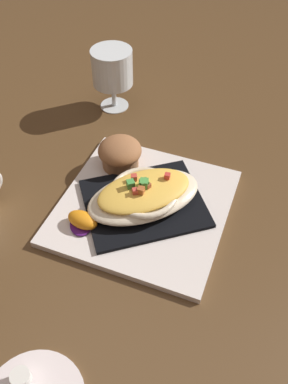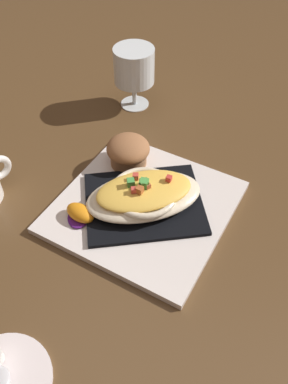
% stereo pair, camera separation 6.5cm
% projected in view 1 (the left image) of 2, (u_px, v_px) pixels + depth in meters
% --- Properties ---
extents(ground_plane, '(2.60, 2.60, 0.00)m').
position_uv_depth(ground_plane, '(144.00, 209.00, 0.69)').
color(ground_plane, brown).
extents(square_plate, '(0.28, 0.28, 0.01)m').
position_uv_depth(square_plate, '(144.00, 207.00, 0.68)').
color(square_plate, white).
rests_on(square_plate, ground_plane).
extents(folded_napkin, '(0.25, 0.24, 0.01)m').
position_uv_depth(folded_napkin, '(144.00, 203.00, 0.67)').
color(folded_napkin, black).
rests_on(folded_napkin, square_plate).
extents(gratin_dish, '(0.21, 0.21, 0.05)m').
position_uv_depth(gratin_dish, '(144.00, 194.00, 0.66)').
color(gratin_dish, beige).
rests_on(gratin_dish, folded_napkin).
extents(muffin, '(0.08, 0.08, 0.05)m').
position_uv_depth(muffin, '(120.00, 153.00, 0.72)').
color(muffin, '#996642').
rests_on(muffin, square_plate).
extents(orange_garnish, '(0.06, 0.06, 0.02)m').
position_uv_depth(orange_garnish, '(82.00, 221.00, 0.64)').
color(orange_garnish, '#4B1667').
rests_on(orange_garnish, square_plate).
extents(stemmed_glass, '(0.08, 0.08, 0.13)m').
position_uv_depth(stemmed_glass, '(112.00, 70.00, 0.83)').
color(stemmed_glass, white).
rests_on(stemmed_glass, ground_plane).
extents(creamer_cup_0, '(0.02, 0.02, 0.02)m').
position_uv_depth(creamer_cup_0, '(21.00, 378.00, 0.48)').
color(creamer_cup_0, white).
rests_on(creamer_cup_0, creamer_saucer).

